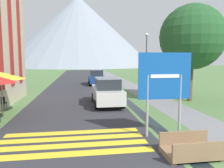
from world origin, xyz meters
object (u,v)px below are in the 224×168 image
object	(u,v)px
footbridge	(191,150)
road_sign	(165,82)
parked_car_far	(96,77)
cafe_chair_far_right	(2,102)
tree_by_path	(192,37)
cafe_umbrella_middle_yellow	(1,76)
streetlamp	(146,58)
parked_car_near	(107,91)

from	to	relation	value
footbridge	road_sign	bearing A→B (deg)	94.14
footbridge	parked_car_far	world-z (taller)	parked_car_far
cafe_chair_far_right	tree_by_path	distance (m)	13.33
footbridge	cafe_umbrella_middle_yellow	world-z (taller)	cafe_umbrella_middle_yellow
streetlamp	footbridge	bearing A→B (deg)	-101.05
cafe_chair_far_right	tree_by_path	xyz separation A→B (m)	(12.62, 1.22, 4.10)
streetlamp	tree_by_path	bearing A→B (deg)	-59.54
cafe_umbrella_middle_yellow	footbridge	bearing A→B (deg)	-39.50
road_sign	cafe_umbrella_middle_yellow	xyz separation A→B (m)	(-7.41, 4.29, 0.02)
cafe_chair_far_right	parked_car_far	bearing A→B (deg)	72.28
cafe_umbrella_middle_yellow	streetlamp	bearing A→B (deg)	31.95
parked_car_near	cafe_umbrella_middle_yellow	size ratio (longest dim) A/B	1.83
road_sign	cafe_chair_far_right	bearing A→B (deg)	144.63
parked_car_near	cafe_chair_far_right	size ratio (longest dim) A/B	5.26
cafe_chair_far_right	cafe_umbrella_middle_yellow	xyz separation A→B (m)	(0.45, -1.29, 1.67)
footbridge	tree_by_path	world-z (taller)	tree_by_path
cafe_chair_far_right	streetlamp	bearing A→B (deg)	35.21
cafe_chair_far_right	streetlamp	world-z (taller)	streetlamp
parked_car_far	cafe_umbrella_middle_yellow	world-z (taller)	cafe_umbrella_middle_yellow
road_sign	footbridge	size ratio (longest dim) A/B	1.94
footbridge	parked_car_near	xyz separation A→B (m)	(-1.60, 8.27, 0.68)
parked_car_far	streetlamp	bearing A→B (deg)	-63.53
parked_car_near	parked_car_far	size ratio (longest dim) A/B	1.06
footbridge	cafe_umbrella_middle_yellow	size ratio (longest dim) A/B	0.70
cafe_chair_far_right	tree_by_path	size ratio (longest dim) A/B	0.12
footbridge	streetlamp	distance (m)	13.02
cafe_umbrella_middle_yellow	parked_car_far	bearing A→B (deg)	66.15
tree_by_path	parked_car_far	bearing A→B (deg)	117.81
footbridge	parked_car_far	size ratio (longest dim) A/B	0.40
footbridge	parked_car_far	distance (m)	20.20
road_sign	cafe_chair_far_right	size ratio (longest dim) A/B	3.89
parked_car_near	streetlamp	distance (m)	6.22
parked_car_far	tree_by_path	xyz separation A→B (m)	(6.02, -11.41, 3.71)
parked_car_far	cafe_umbrella_middle_yellow	bearing A→B (deg)	-113.85
footbridge	parked_car_near	size ratio (longest dim) A/B	0.38
parked_car_near	road_sign	bearing A→B (deg)	-77.03
road_sign	footbridge	xyz separation A→B (m)	(0.14, -1.93, -1.94)
tree_by_path	footbridge	bearing A→B (deg)	-117.89
parked_car_near	tree_by_path	bearing A→B (deg)	4.23
parked_car_near	streetlamp	size ratio (longest dim) A/B	0.84
road_sign	streetlamp	world-z (taller)	streetlamp
parked_car_far	tree_by_path	world-z (taller)	tree_by_path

